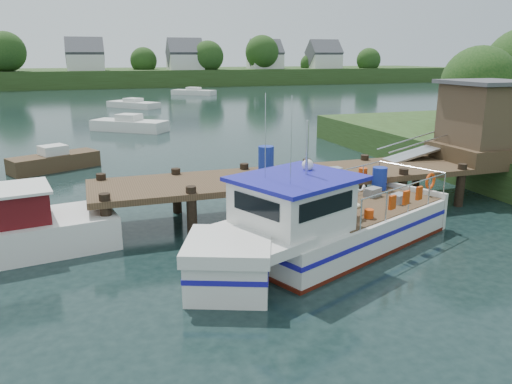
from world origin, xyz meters
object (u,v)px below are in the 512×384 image
object	(u,v)px
lobster_boat	(320,227)
moored_rowboat	(54,161)
moored_far	(194,92)
moored_d	(133,104)
moored_b	(129,125)
dock	(430,141)
moored_c	(394,124)

from	to	relation	value
lobster_boat	moored_rowboat	distance (m)	15.82
moored_far	moored_d	xyz separation A→B (m)	(-9.86, -15.77, -0.01)
lobster_boat	moored_b	world-z (taller)	lobster_boat
moored_b	moored_d	xyz separation A→B (m)	(1.93, 17.17, -0.08)
dock	lobster_boat	distance (m)	7.67
lobster_boat	dock	bearing A→B (deg)	7.62
dock	moored_far	xyz separation A→B (m)	(2.47, 55.06, -1.85)
moored_c	moored_b	bearing A→B (deg)	-170.78
dock	moored_far	distance (m)	55.15
lobster_boat	moored_d	world-z (taller)	lobster_boat
moored_far	lobster_boat	bearing A→B (deg)	-73.88
lobster_boat	moored_b	xyz separation A→B (m)	(-2.86, 26.03, -0.36)
moored_rowboat	moored_d	distance (m)	29.99
moored_far	moored_b	xyz separation A→B (m)	(-11.78, -32.94, 0.07)
moored_rowboat	moored_far	bearing A→B (deg)	73.55
moored_far	moored_b	bearing A→B (deg)	-84.96
lobster_boat	moored_far	world-z (taller)	lobster_boat
dock	moored_rowboat	distance (m)	17.28
dock	moored_b	distance (m)	24.07
moored_b	moored_d	distance (m)	17.27
moored_c	moored_d	world-z (taller)	moored_d
moored_c	moored_d	size ratio (longest dim) A/B	1.09
moored_far	moored_c	distance (m)	38.82
moored_b	moored_c	size ratio (longest dim) A/B	0.88
moored_rowboat	moored_d	bearing A→B (deg)	80.94
moored_d	moored_b	bearing A→B (deg)	-106.38
moored_rowboat	moored_d	size ratio (longest dim) A/B	0.74
lobster_boat	moored_far	size ratio (longest dim) A/B	1.49
dock	moored_rowboat	bearing A→B (deg)	144.29
moored_d	moored_rowboat	bearing A→B (deg)	-112.61
dock	lobster_boat	size ratio (longest dim) A/B	1.83
moored_d	lobster_boat	bearing A→B (deg)	-98.73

